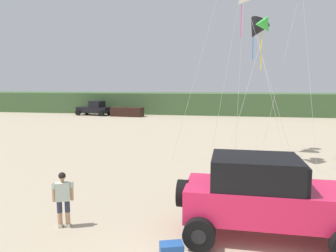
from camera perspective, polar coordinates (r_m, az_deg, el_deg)
The scene contains 8 objects.
dune_ridge at distance 47.83m, azimuth 11.97°, elevation 4.03°, with size 90.00×9.39×2.98m, color #426038.
jeep at distance 9.21m, azimuth 16.99°, elevation -11.82°, with size 4.85×2.39×2.26m.
person_watching at distance 9.99m, azimuth -18.37°, elevation -11.93°, with size 0.58×0.42×1.67m.
cooler_box at distance 8.25m, azimuth 0.64°, elevation -21.52°, with size 0.56×0.36×0.38m, color #23519E.
distant_pickup at distance 45.06m, azimuth -13.08°, elevation 3.10°, with size 4.83×3.00×1.98m.
distant_sedan at distance 42.66m, azimuth -7.35°, elevation 2.54°, with size 4.20×1.70×1.20m, color black.
kite_pink_ribbon at distance 20.03m, azimuth 15.56°, elevation 16.33°, with size 2.21×4.77×8.18m.
kite_orange_streamer at distance 18.00m, azimuth 17.08°, elevation 16.72°, with size 2.56×4.48×7.72m.
Camera 1 is at (1.06, -5.36, 4.18)m, focal length 33.88 mm.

